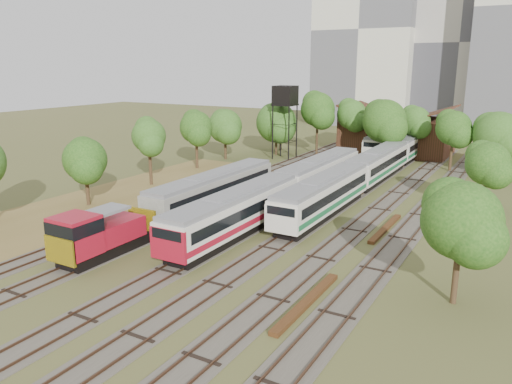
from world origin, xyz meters
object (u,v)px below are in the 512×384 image
Objects in this scene: railcar_green_set at (378,164)px; water_tower at (285,97)px; shunter_locomotive at (95,236)px; railcar_red_set at (284,190)px.

water_tower is (-16.14, 6.77, 7.07)m from railcar_green_set.
railcar_green_set is at bearing 74.23° from shunter_locomotive.
railcar_red_set is 3.25× the size of water_tower.
water_tower is at bearing 98.28° from shunter_locomotive.
water_tower is at bearing 116.56° from railcar_red_set.
railcar_green_set is at bearing 77.13° from railcar_red_set.
water_tower reaches higher than shunter_locomotive.
shunter_locomotive is (-6.00, -17.90, -0.17)m from railcar_red_set.
railcar_red_set is at bearing 71.47° from shunter_locomotive.
railcar_red_set is at bearing -63.44° from water_tower.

